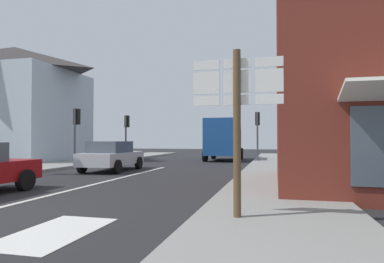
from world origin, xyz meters
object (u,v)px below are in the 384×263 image
Objects in this scene: sedan_far at (112,156)px; traffic_light_far_right at (258,125)px; delivery_truck at (224,138)px; traffic_light_near_left at (76,124)px; route_sign_post at (237,115)px; traffic_light_far_left at (127,127)px.

sedan_far is 1.24× the size of traffic_light_far_right.
traffic_light_near_left is (-7.20, -8.02, 0.80)m from delivery_truck.
route_sign_post is (3.09, -18.79, 0.35)m from delivery_truck.
route_sign_post is 20.27m from traffic_light_far_left.
traffic_light_near_left reaches higher than route_sign_post.
delivery_truck is 7.38m from traffic_light_far_left.
traffic_light_far_right is at bearing 33.79° from traffic_light_near_left.
route_sign_post is 14.91m from traffic_light_near_left.
sedan_far is 0.85× the size of delivery_truck.
traffic_light_far_right reaches higher than route_sign_post.
traffic_light_far_left reaches higher than traffic_light_near_left.
traffic_light_far_left is at bearing 90.00° from traffic_light_near_left.
sedan_far is 10.73m from traffic_light_far_right.
delivery_truck is at bearing 48.05° from traffic_light_near_left.
sedan_far is 11.70m from route_sign_post.
sedan_far is 1.25× the size of traffic_light_far_left.
traffic_light_near_left is (-10.30, 10.78, 0.45)m from route_sign_post.
traffic_light_far_left is (-10.30, 17.45, 0.51)m from route_sign_post.
traffic_light_far_right is (9.77, 6.54, 0.10)m from traffic_light_near_left.
route_sign_post is (7.23, -9.12, 1.24)m from sedan_far.
route_sign_post is 0.94× the size of traffic_light_far_left.
delivery_truck is 1.56× the size of route_sign_post.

